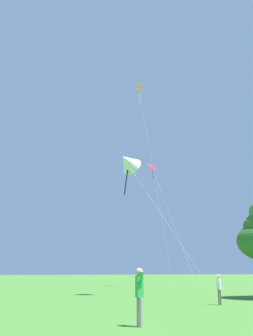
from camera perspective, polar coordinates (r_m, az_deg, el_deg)
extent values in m
cube|color=orange|center=(55.50, 1.98, 13.05)|extent=(0.64, 0.69, 0.67)
cube|color=orange|center=(55.06, 1.99, 12.21)|extent=(0.64, 0.69, 0.67)
cylinder|color=#3F382D|center=(55.28, 1.99, 12.63)|extent=(0.04, 0.04, 1.32)
cylinder|color=silver|center=(54.54, 2.00, 11.16)|extent=(0.09, 0.10, 2.00)
cylinder|color=silver|center=(45.74, 4.25, -0.36)|extent=(0.17, 9.57, 28.14)
cube|color=red|center=(44.44, 4.07, 0.17)|extent=(1.19, 0.76, 0.94)
cylinder|color=#3F382D|center=(44.44, 4.07, 0.17)|extent=(0.90, 0.17, 0.44)
cylinder|color=black|center=(44.11, 4.24, -1.05)|extent=(0.22, 0.27, 1.26)
cylinder|color=silver|center=(39.42, 7.23, -8.21)|extent=(1.06, 8.31, 14.03)
cone|color=white|center=(27.72, 0.17, 0.96)|extent=(2.48, 2.39, 2.04)
cylinder|color=black|center=(27.15, -0.08, -2.29)|extent=(0.42, 0.29, 2.00)
cylinder|color=silver|center=(24.55, 6.38, -8.62)|extent=(3.62, 5.97, 9.67)
cylinder|color=gray|center=(12.06, 2.28, -21.94)|extent=(0.12, 0.12, 0.87)
cylinder|color=gray|center=(12.23, 1.91, -21.87)|extent=(0.12, 0.12, 0.87)
cube|color=green|center=(12.09, 2.05, -18.30)|extent=(0.21, 0.23, 0.65)
cylinder|color=green|center=(11.96, 2.32, -17.54)|extent=(0.11, 0.30, 0.61)
cylinder|color=green|center=(12.21, 1.78, -17.52)|extent=(0.11, 0.30, 0.61)
sphere|color=tan|center=(12.08, 2.03, -16.18)|extent=(0.24, 0.24, 0.24)
cylinder|color=#665B4C|center=(20.17, 14.51, -19.31)|extent=(0.10, 0.10, 0.75)
cylinder|color=#665B4C|center=(20.32, 14.69, -19.27)|extent=(0.10, 0.10, 0.75)
cube|color=white|center=(20.21, 14.46, -17.43)|extent=(0.25, 0.25, 0.57)
cylinder|color=white|center=(20.10, 14.30, -17.04)|extent=(0.25, 0.21, 0.53)
cylinder|color=white|center=(20.32, 14.56, -17.01)|extent=(0.25, 0.21, 0.53)
sphere|color=tan|center=(20.21, 14.38, -16.33)|extent=(0.21, 0.21, 0.21)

